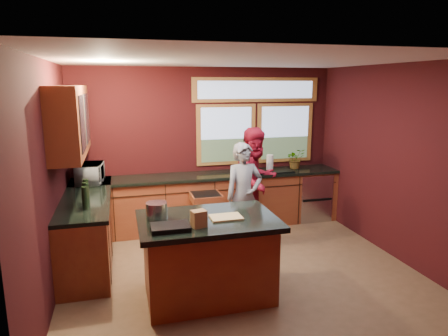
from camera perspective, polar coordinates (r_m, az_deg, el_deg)
name	(u,v)px	position (r m, az deg, el deg)	size (l,w,h in m)	color
floor	(240,269)	(5.48, 2.25, -14.28)	(4.50, 4.50, 0.00)	brown
room_shell	(189,134)	(5.13, -5.06, 4.92)	(4.52, 4.02, 2.71)	black
back_counter	(222,200)	(6.89, -0.27, -4.55)	(4.50, 0.64, 0.93)	maroon
left_counter	(88,228)	(5.90, -18.90, -8.07)	(0.64, 2.30, 0.93)	maroon
island	(208,257)	(4.69, -2.30, -12.56)	(1.55, 1.05, 0.95)	maroon
person_grey	(244,196)	(5.92, 2.85, -4.03)	(0.58, 0.38, 1.59)	slate
person_red	(256,181)	(6.50, 4.55, -1.88)	(0.85, 0.66, 1.75)	maroon
microwave	(90,174)	(6.42, -18.60, -0.75)	(0.54, 0.37, 0.30)	#999999
potted_plant	(295,159)	(7.24, 10.16, 1.33)	(0.33, 0.28, 0.36)	#999999
paper_towel	(270,163)	(7.01, 6.57, 0.75)	(0.12, 0.12, 0.28)	white
cutting_board	(226,217)	(4.51, 0.28, -7.04)	(0.35, 0.25, 0.02)	tan
stock_pot	(157,210)	(4.55, -9.59, -5.99)	(0.24, 0.24, 0.18)	#BBBBC0
paper_bag	(199,219)	(4.23, -3.62, -7.25)	(0.15, 0.12, 0.18)	brown
black_tray	(170,227)	(4.20, -7.67, -8.38)	(0.40, 0.28, 0.05)	black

